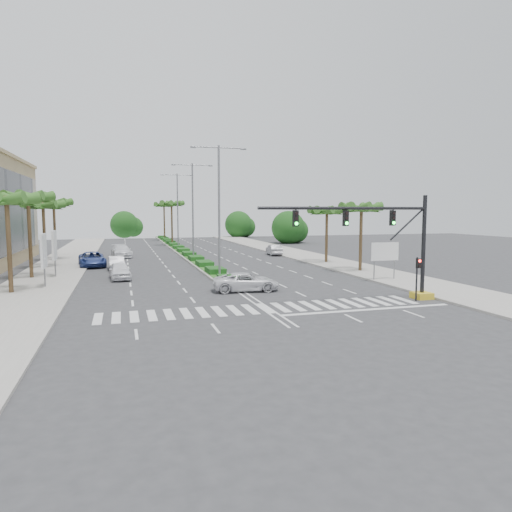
# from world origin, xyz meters

# --- Properties ---
(ground) EXTENTS (160.00, 160.00, 0.00)m
(ground) POSITION_xyz_m (0.00, 0.00, 0.00)
(ground) COLOR #333335
(ground) RESTS_ON ground
(footpath_right) EXTENTS (6.00, 120.00, 0.15)m
(footpath_right) POSITION_xyz_m (15.20, 20.00, 0.07)
(footpath_right) COLOR gray
(footpath_right) RESTS_ON ground
(footpath_left) EXTENTS (6.00, 120.00, 0.15)m
(footpath_left) POSITION_xyz_m (-15.20, 20.00, 0.07)
(footpath_left) COLOR gray
(footpath_left) RESTS_ON ground
(median) EXTENTS (2.20, 75.00, 0.20)m
(median) POSITION_xyz_m (0.00, 45.00, 0.10)
(median) COLOR gray
(median) RESTS_ON ground
(median_grass) EXTENTS (1.80, 75.00, 0.04)m
(median_grass) POSITION_xyz_m (0.00, 45.00, 0.22)
(median_grass) COLOR #2C531C
(median_grass) RESTS_ON median
(signal_gantry) EXTENTS (12.60, 1.20, 7.20)m
(signal_gantry) POSITION_xyz_m (9.27, -0.00, 3.46)
(signal_gantry) COLOR gold
(signal_gantry) RESTS_ON ground
(pedestrian_signal) EXTENTS (0.28, 0.36, 3.00)m
(pedestrian_signal) POSITION_xyz_m (10.60, -0.68, 2.04)
(pedestrian_signal) COLOR black
(pedestrian_signal) RESTS_ON ground
(direction_sign) EXTENTS (2.70, 0.11, 3.40)m
(direction_sign) POSITION_xyz_m (13.50, 7.99, 2.45)
(direction_sign) COLOR slate
(direction_sign) RESTS_ON ground
(billboard_near) EXTENTS (0.18, 2.10, 4.35)m
(billboard_near) POSITION_xyz_m (-14.50, 12.00, 2.96)
(billboard_near) COLOR slate
(billboard_near) RESTS_ON ground
(billboard_far) EXTENTS (0.18, 2.10, 4.35)m
(billboard_far) POSITION_xyz_m (-14.50, 18.00, 2.96)
(billboard_far) COLOR slate
(billboard_far) RESTS_ON ground
(palm_left_near) EXTENTS (4.57, 4.68, 7.55)m
(palm_left_near) POSITION_xyz_m (-16.50, 10.00, 6.69)
(palm_left_near) COLOR brown
(palm_left_near) RESTS_ON ground
(palm_left_mid) EXTENTS (4.57, 4.68, 7.95)m
(palm_left_mid) POSITION_xyz_m (-16.50, 18.00, 7.08)
(palm_left_mid) COLOR brown
(palm_left_mid) RESTS_ON ground
(palm_left_far) EXTENTS (4.57, 4.68, 7.35)m
(palm_left_far) POSITION_xyz_m (-16.50, 26.00, 6.50)
(palm_left_far) COLOR brown
(palm_left_far) RESTS_ON ground
(palm_left_end) EXTENTS (4.57, 4.68, 7.75)m
(palm_left_end) POSITION_xyz_m (-16.50, 34.00, 6.88)
(palm_left_end) COLOR brown
(palm_left_end) RESTS_ON ground
(palm_right_near) EXTENTS (4.57, 4.68, 7.05)m
(palm_right_near) POSITION_xyz_m (14.50, 14.00, 6.20)
(palm_right_near) COLOR brown
(palm_right_near) RESTS_ON ground
(palm_right_far) EXTENTS (4.57, 4.68, 6.75)m
(palm_right_far) POSITION_xyz_m (14.50, 22.00, 5.91)
(palm_right_far) COLOR brown
(palm_right_far) RESTS_ON ground
(palm_median_a) EXTENTS (4.57, 4.68, 8.05)m
(palm_median_a) POSITION_xyz_m (0.00, 55.00, 7.17)
(palm_median_a) COLOR brown
(palm_median_a) RESTS_ON ground
(palm_median_b) EXTENTS (4.57, 4.68, 8.05)m
(palm_median_b) POSITION_xyz_m (0.00, 70.00, 7.17)
(palm_median_b) COLOR brown
(palm_median_b) RESTS_ON ground
(streetlight_near) EXTENTS (5.10, 0.25, 12.00)m
(streetlight_near) POSITION_xyz_m (0.00, 14.00, 6.81)
(streetlight_near) COLOR slate
(streetlight_near) RESTS_ON ground
(streetlight_mid) EXTENTS (5.10, 0.25, 12.00)m
(streetlight_mid) POSITION_xyz_m (0.00, 30.00, 6.81)
(streetlight_mid) COLOR slate
(streetlight_mid) RESTS_ON ground
(streetlight_far) EXTENTS (5.10, 0.25, 12.00)m
(streetlight_far) POSITION_xyz_m (0.00, 46.00, 6.81)
(streetlight_far) COLOR slate
(streetlight_far) RESTS_ON ground
(car_parked_a) EXTENTS (2.11, 4.55, 1.51)m
(car_parked_a) POSITION_xyz_m (-8.82, 15.61, 0.75)
(car_parked_a) COLOR white
(car_parked_a) RESTS_ON ground
(car_parked_b) EXTENTS (1.71, 4.39, 1.43)m
(car_parked_b) POSITION_xyz_m (-9.19, 22.58, 0.71)
(car_parked_b) COLOR silver
(car_parked_b) RESTS_ON ground
(car_parked_c) EXTENTS (3.37, 6.16, 1.64)m
(car_parked_c) POSITION_xyz_m (-11.80, 26.27, 0.82)
(car_parked_c) COLOR navy
(car_parked_c) RESTS_ON ground
(car_parked_d) EXTENTS (2.97, 5.84, 1.62)m
(car_parked_d) POSITION_xyz_m (-8.67, 36.28, 0.81)
(car_parked_d) COLOR white
(car_parked_d) RESTS_ON ground
(car_crossing) EXTENTS (5.29, 2.81, 1.42)m
(car_crossing) POSITION_xyz_m (0.49, 6.45, 0.71)
(car_crossing) COLOR silver
(car_crossing) RESTS_ON ground
(car_right) EXTENTS (1.97, 4.56, 1.46)m
(car_right) POSITION_xyz_m (11.80, 33.24, 0.73)
(car_right) COLOR #A7A7AC
(car_right) RESTS_ON ground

